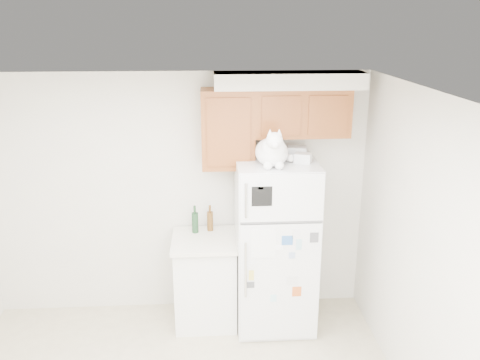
{
  "coord_description": "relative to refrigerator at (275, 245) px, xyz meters",
  "views": [
    {
      "loc": [
        0.31,
        -2.9,
        2.98
      ],
      "look_at": [
        0.6,
        1.55,
        1.55
      ],
      "focal_mm": 38.0,
      "sensor_mm": 36.0,
      "label": 1
    }
  ],
  "objects": [
    {
      "name": "room_shell",
      "position": [
        -0.83,
        -1.36,
        0.82
      ],
      "size": [
        3.84,
        4.04,
        2.52
      ],
      "color": "beige",
      "rests_on": "ground_plane"
    },
    {
      "name": "refrigerator",
      "position": [
        0.0,
        0.0,
        0.0
      ],
      "size": [
        0.76,
        0.78,
        1.7
      ],
      "color": "white",
      "rests_on": "ground_plane"
    },
    {
      "name": "base_counter",
      "position": [
        -0.69,
        0.07,
        -0.39
      ],
      "size": [
        0.64,
        0.64,
        0.92
      ],
      "color": "white",
      "rests_on": "ground_plane"
    },
    {
      "name": "cat",
      "position": [
        -0.06,
        -0.12,
        0.99
      ],
      "size": [
        0.36,
        0.53,
        0.38
      ],
      "color": "white",
      "rests_on": "refrigerator"
    },
    {
      "name": "storage_box_back",
      "position": [
        0.21,
        0.17,
        0.9
      ],
      "size": [
        0.2,
        0.16,
        0.1
      ],
      "primitive_type": "cube",
      "rotation": [
        0.0,
        0.0,
        -0.19
      ],
      "color": "white",
      "rests_on": "refrigerator"
    },
    {
      "name": "storage_box_front",
      "position": [
        0.23,
        -0.04,
        0.89
      ],
      "size": [
        0.18,
        0.16,
        0.09
      ],
      "primitive_type": "cube",
      "rotation": [
        0.0,
        0.0,
        -0.39
      ],
      "color": "white",
      "rests_on": "refrigerator"
    },
    {
      "name": "bottle_green",
      "position": [
        -0.78,
        0.22,
        0.21
      ],
      "size": [
        0.07,
        0.07,
        0.28
      ],
      "primitive_type": null,
      "color": "#19381E",
      "rests_on": "base_counter"
    },
    {
      "name": "bottle_amber",
      "position": [
        -0.63,
        0.25,
        0.2
      ],
      "size": [
        0.06,
        0.06,
        0.27
      ],
      "primitive_type": null,
      "color": "#593814",
      "rests_on": "base_counter"
    }
  ]
}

